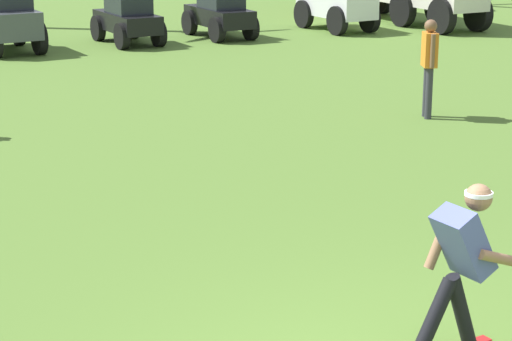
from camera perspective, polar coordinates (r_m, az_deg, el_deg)
frisbee_thrower at (r=7.73m, az=11.65°, el=-5.23°), size 1.15×0.47×1.40m
teammate_near_sideline at (r=15.96m, az=9.87°, el=6.29°), size 0.31×0.48×1.56m
parked_car_slot_c at (r=23.07m, az=-14.12°, el=8.45°), size 1.34×2.42×1.40m
parked_car_slot_d at (r=23.72m, az=-7.34°, el=8.55°), size 1.22×2.26×1.10m
parked_car_slot_e at (r=24.57m, az=-2.08°, el=8.92°), size 1.20×2.25×1.10m
parked_car_slot_f at (r=25.91m, az=4.60°, el=9.63°), size 1.33×2.42×1.40m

